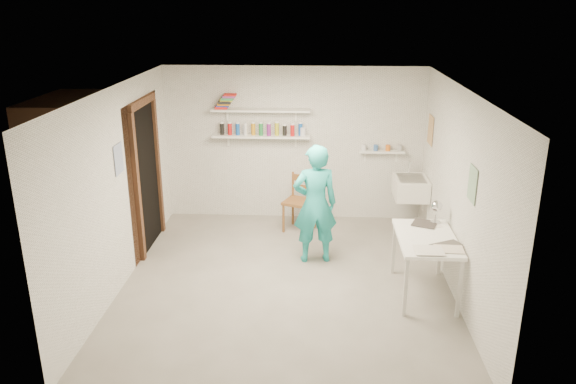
{
  "coord_description": "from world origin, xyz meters",
  "views": [
    {
      "loc": [
        0.34,
        -6.23,
        3.34
      ],
      "look_at": [
        0.0,
        0.4,
        1.05
      ],
      "focal_mm": 35.0,
      "sensor_mm": 36.0,
      "label": 1
    }
  ],
  "objects_px": {
    "wooden_chair": "(299,202)",
    "desk_lamp": "(437,206)",
    "man": "(315,204)",
    "belfast_sink": "(411,188)",
    "work_table": "(424,266)",
    "wall_clock": "(318,180)"
  },
  "relations": [
    {
      "from": "man",
      "to": "wooden_chair",
      "type": "bearing_deg",
      "value": -86.72
    },
    {
      "from": "man",
      "to": "belfast_sink",
      "type": "bearing_deg",
      "value": -153.01
    },
    {
      "from": "man",
      "to": "work_table",
      "type": "height_order",
      "value": "man"
    },
    {
      "from": "wooden_chair",
      "to": "desk_lamp",
      "type": "height_order",
      "value": "desk_lamp"
    },
    {
      "from": "belfast_sink",
      "to": "desk_lamp",
      "type": "xyz_separation_m",
      "value": [
        0.07,
        -1.46,
        0.26
      ]
    },
    {
      "from": "man",
      "to": "desk_lamp",
      "type": "bearing_deg",
      "value": 154.94
    },
    {
      "from": "man",
      "to": "wooden_chair",
      "type": "xyz_separation_m",
      "value": [
        -0.24,
        1.02,
        -0.35
      ]
    },
    {
      "from": "wooden_chair",
      "to": "desk_lamp",
      "type": "bearing_deg",
      "value": -18.25
    },
    {
      "from": "desk_lamp",
      "to": "work_table",
      "type": "bearing_deg",
      "value": -112.42
    },
    {
      "from": "wall_clock",
      "to": "desk_lamp",
      "type": "height_order",
      "value": "wall_clock"
    },
    {
      "from": "wooden_chair",
      "to": "wall_clock",
      "type": "bearing_deg",
      "value": -49.7
    },
    {
      "from": "wall_clock",
      "to": "wooden_chair",
      "type": "bearing_deg",
      "value": 99.04
    },
    {
      "from": "man",
      "to": "desk_lamp",
      "type": "xyz_separation_m",
      "value": [
        1.48,
        -0.4,
        0.15
      ]
    },
    {
      "from": "wall_clock",
      "to": "belfast_sink",
      "type": "bearing_deg",
      "value": 21.58
    },
    {
      "from": "belfast_sink",
      "to": "wall_clock",
      "type": "xyz_separation_m",
      "value": [
        -1.37,
        -0.84,
        0.37
      ]
    },
    {
      "from": "desk_lamp",
      "to": "wall_clock",
      "type": "bearing_deg",
      "value": 156.71
    },
    {
      "from": "belfast_sink",
      "to": "wooden_chair",
      "type": "relative_size",
      "value": 0.66
    },
    {
      "from": "belfast_sink",
      "to": "work_table",
      "type": "bearing_deg",
      "value": -93.32
    },
    {
      "from": "wall_clock",
      "to": "work_table",
      "type": "xyz_separation_m",
      "value": [
        1.26,
        -1.06,
        -0.7
      ]
    },
    {
      "from": "wooden_chair",
      "to": "work_table",
      "type": "xyz_separation_m",
      "value": [
        1.53,
        -1.87,
        -0.09
      ]
    },
    {
      "from": "belfast_sink",
      "to": "work_table",
      "type": "distance_m",
      "value": 1.93
    },
    {
      "from": "belfast_sink",
      "to": "work_table",
      "type": "xyz_separation_m",
      "value": [
        -0.11,
        -1.9,
        -0.33
      ]
    }
  ]
}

